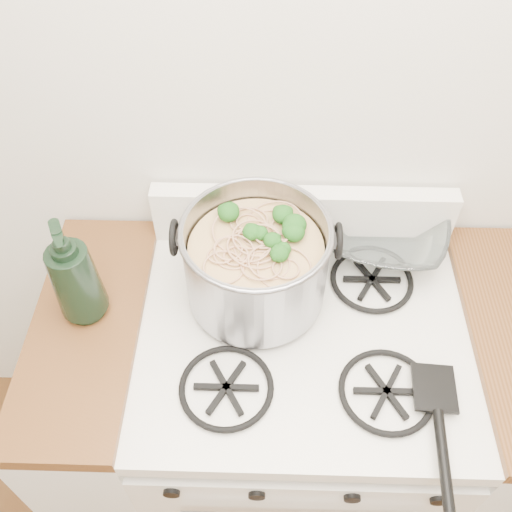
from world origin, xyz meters
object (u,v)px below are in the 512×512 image
(gas_range, at_px, (294,419))
(glass_bowl, at_px, (382,235))
(stock_pot, at_px, (256,264))
(spatula, at_px, (435,386))
(bottle, at_px, (72,272))

(gas_range, distance_m, glass_bowl, 0.61)
(stock_pot, distance_m, spatula, 0.46)
(stock_pot, xyz_separation_m, glass_bowl, (0.32, 0.18, -0.09))
(stock_pot, relative_size, glass_bowl, 2.86)
(glass_bowl, xyz_separation_m, bottle, (-0.71, -0.24, 0.12))
(gas_range, distance_m, stock_pot, 0.61)
(gas_range, bearing_deg, spatula, -28.19)
(spatula, distance_m, bottle, 0.81)
(stock_pot, xyz_separation_m, spatula, (0.38, -0.25, -0.09))
(stock_pot, height_order, bottle, bottle)
(spatula, distance_m, glass_bowl, 0.43)
(gas_range, relative_size, spatula, 2.98)
(gas_range, xyz_separation_m, spatula, (0.27, -0.14, 0.50))
(stock_pot, height_order, spatula, stock_pot)
(glass_bowl, height_order, bottle, bottle)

